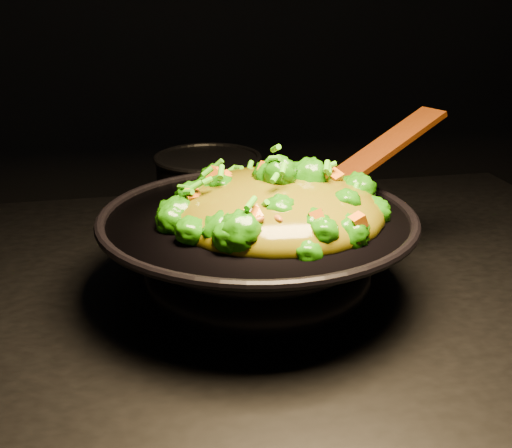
{
  "coord_description": "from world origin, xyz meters",
  "views": [
    {
      "loc": [
        -0.25,
        -0.88,
        1.34
      ],
      "look_at": [
        -0.07,
        -0.04,
        1.01
      ],
      "focal_mm": 45.0,
      "sensor_mm": 36.0,
      "label": 1
    }
  ],
  "objects": [
    {
      "name": "spatula",
      "position": [
        0.1,
        -0.01,
        1.08
      ],
      "size": [
        0.3,
        0.16,
        0.13
      ],
      "primitive_type": "cube",
      "rotation": [
        0.0,
        -0.38,
        0.4
      ],
      "color": "#391308",
      "rests_on": "wok"
    },
    {
      "name": "wok",
      "position": [
        -0.07,
        -0.05,
        0.96
      ],
      "size": [
        0.48,
        0.48,
        0.12
      ],
      "primitive_type": null,
      "rotation": [
        0.0,
        0.0,
        0.12
      ],
      "color": "black",
      "rests_on": "stovetop"
    },
    {
      "name": "back_pot",
      "position": [
        -0.09,
        0.32,
        0.96
      ],
      "size": [
        0.21,
        0.21,
        0.11
      ],
      "primitive_type": "cylinder",
      "rotation": [
        0.0,
        0.0,
        -0.07
      ],
      "color": "black",
      "rests_on": "stovetop"
    },
    {
      "name": "stir_fry",
      "position": [
        -0.05,
        -0.05,
        1.08
      ],
      "size": [
        0.4,
        0.4,
        0.11
      ],
      "primitive_type": null,
      "rotation": [
        0.0,
        0.0,
        -0.37
      ],
      "color": "#1D6807",
      "rests_on": "wok"
    }
  ]
}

